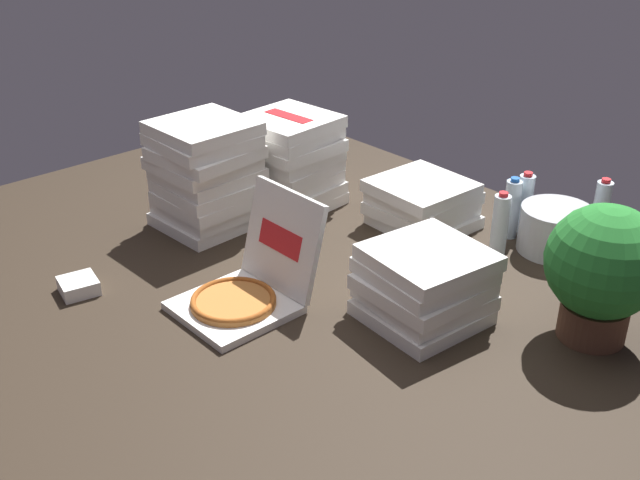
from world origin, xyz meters
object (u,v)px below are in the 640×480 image
object	(u,v)px
water_bottle_0	(524,203)
water_bottle_4	(580,250)
water_bottle_3	(601,210)
potted_plant	(603,268)
water_bottle_2	(512,209)
napkin_pile	(79,286)
pizza_stack_left_far	(206,175)
water_bottle_1	(500,224)
open_pizza_box	(248,284)
ice_bucket	(555,230)
pizza_stack_center_near	(423,203)
pizza_stack_right_mid	(424,285)
pizza_stack_left_mid	(290,161)

from	to	relation	value
water_bottle_0	water_bottle_4	bearing A→B (deg)	-27.85
water_bottle_3	potted_plant	bearing A→B (deg)	-61.32
water_bottle_2	napkin_pile	xyz separation A→B (m)	(-0.76, -1.49, -0.10)
pizza_stack_left_far	potted_plant	bearing A→B (deg)	16.49
water_bottle_3	water_bottle_4	xyz separation A→B (m)	(0.13, -0.36, 0.00)
water_bottle_1	potted_plant	world-z (taller)	potted_plant
pizza_stack_left_far	water_bottle_1	world-z (taller)	pizza_stack_left_far
water_bottle_0	water_bottle_2	xyz separation A→B (m)	(-0.00, -0.08, 0.00)
pizza_stack_left_far	water_bottle_2	distance (m)	1.23
potted_plant	napkin_pile	distance (m)	1.75
water_bottle_1	water_bottle_2	xyz separation A→B (m)	(-0.05, 0.15, 0.00)
open_pizza_box	ice_bucket	distance (m)	1.21
napkin_pile	water_bottle_1	bearing A→B (deg)	58.74
pizza_stack_center_near	ice_bucket	world-z (taller)	pizza_stack_center_near
ice_bucket	water_bottle_1	bearing A→B (deg)	-126.79
water_bottle_0	potted_plant	size ratio (longest dim) A/B	0.56
pizza_stack_right_mid	water_bottle_4	distance (m)	0.63
water_bottle_3	water_bottle_4	world-z (taller)	same
water_bottle_0	pizza_stack_left_far	bearing A→B (deg)	-134.30
pizza_stack_left_mid	water_bottle_1	bearing A→B (deg)	18.55
pizza_stack_left_mid	water_bottle_1	size ratio (longest dim) A/B	1.60
open_pizza_box	pizza_stack_right_mid	xyz separation A→B (m)	(0.45, 0.38, 0.05)
ice_bucket	water_bottle_0	distance (m)	0.19
pizza_stack_left_far	napkin_pile	size ratio (longest dim) A/B	3.57
water_bottle_1	pizza_stack_right_mid	bearing A→B (deg)	-79.36
water_bottle_2	potted_plant	distance (m)	0.73
water_bottle_0	water_bottle_2	distance (m)	0.09
pizza_stack_left_mid	water_bottle_4	xyz separation A→B (m)	(1.20, 0.34, -0.08)
water_bottle_1	water_bottle_3	distance (m)	0.44
pizza_stack_left_far	napkin_pile	distance (m)	0.69
water_bottle_0	water_bottle_1	xyz separation A→B (m)	(0.05, -0.23, 0.00)
pizza_stack_center_near	water_bottle_2	bearing A→B (deg)	31.47
pizza_stack_right_mid	water_bottle_3	distance (m)	0.96
pizza_stack_right_mid	pizza_stack_center_near	world-z (taller)	pizza_stack_right_mid
pizza_stack_center_near	water_bottle_1	world-z (taller)	water_bottle_1
water_bottle_4	napkin_pile	world-z (taller)	water_bottle_4
water_bottle_1	potted_plant	size ratio (longest dim) A/B	0.56
water_bottle_1	napkin_pile	distance (m)	1.57
pizza_stack_right_mid	napkin_pile	bearing A→B (deg)	-139.60
water_bottle_1	potted_plant	bearing A→B (deg)	-24.14
potted_plant	ice_bucket	bearing A→B (deg)	134.41
water_bottle_3	water_bottle_4	bearing A→B (deg)	-70.81
pizza_stack_center_near	water_bottle_3	xyz separation A→B (m)	(0.54, 0.44, 0.02)
pizza_stack_left_mid	water_bottle_2	distance (m)	0.95
pizza_stack_left_far	pizza_stack_left_mid	bearing A→B (deg)	81.09
pizza_stack_left_far	napkin_pile	bearing A→B (deg)	-78.18
open_pizza_box	pizza_stack_left_far	distance (m)	0.67
water_bottle_3	napkin_pile	bearing A→B (deg)	-119.92
open_pizza_box	water_bottle_3	bearing A→B (deg)	68.21
ice_bucket	water_bottle_3	bearing A→B (deg)	75.66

